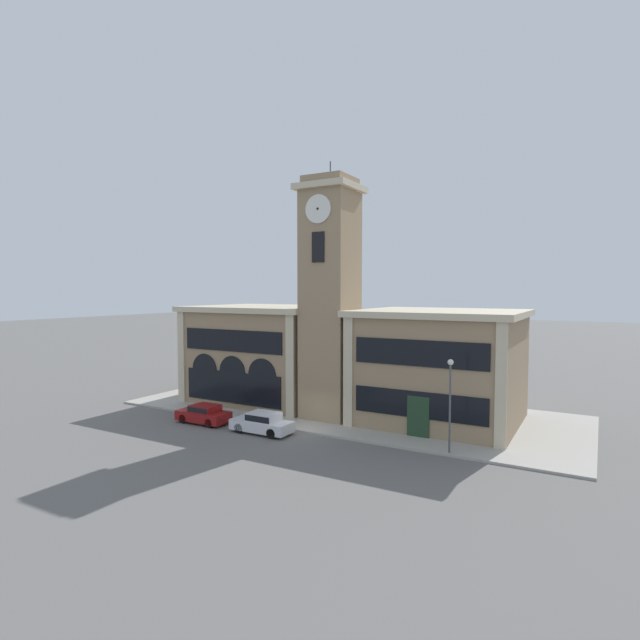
# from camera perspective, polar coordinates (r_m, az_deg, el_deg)

# --- Properties ---
(ground_plane) EXTENTS (300.00, 300.00, 0.00)m
(ground_plane) POSITION_cam_1_polar(r_m,az_deg,el_deg) (35.54, -2.34, -12.71)
(ground_plane) COLOR #605E5B
(sidewalk_kerb) EXTENTS (36.16, 14.53, 0.15)m
(sidewalk_kerb) POSITION_cam_1_polar(r_m,az_deg,el_deg) (41.66, 3.03, -10.19)
(sidewalk_kerb) COLOR #A39E93
(sidewalk_kerb) RESTS_ON ground_plane
(clock_tower) EXTENTS (4.32, 4.32, 19.54)m
(clock_tower) POSITION_cam_1_polar(r_m,az_deg,el_deg) (38.00, 1.16, 2.46)
(clock_tower) COLOR #937A5B
(clock_tower) RESTS_ON ground_plane
(town_hall_left_wing) EXTENTS (12.67, 10.59, 8.47)m
(town_hall_left_wing) POSITION_cam_1_polar(r_m,az_deg,el_deg) (45.28, -6.02, -3.73)
(town_hall_left_wing) COLOR #937A5B
(town_hall_left_wing) RESTS_ON ground_plane
(town_hall_right_wing) EXTENTS (11.79, 10.59, 8.41)m
(town_hall_right_wing) POSITION_cam_1_polar(r_m,az_deg,el_deg) (38.40, 13.56, -5.13)
(town_hall_right_wing) COLOR #937A5B
(town_hall_right_wing) RESTS_ON ground_plane
(parked_car_near) EXTENTS (4.06, 1.84, 1.37)m
(parked_car_near) POSITION_cam_1_polar(r_m,az_deg,el_deg) (38.66, -13.13, -10.37)
(parked_car_near) COLOR maroon
(parked_car_near) RESTS_ON ground_plane
(parked_car_mid) EXTENTS (4.37, 1.79, 1.46)m
(parked_car_mid) POSITION_cam_1_polar(r_m,az_deg,el_deg) (35.34, -6.61, -11.54)
(parked_car_mid) COLOR silver
(parked_car_mid) RESTS_ON ground_plane
(street_lamp) EXTENTS (0.36, 0.36, 5.64)m
(street_lamp) POSITION_cam_1_polar(r_m,az_deg,el_deg) (30.94, 14.65, -7.89)
(street_lamp) COLOR #4C4C51
(street_lamp) RESTS_ON sidewalk_kerb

